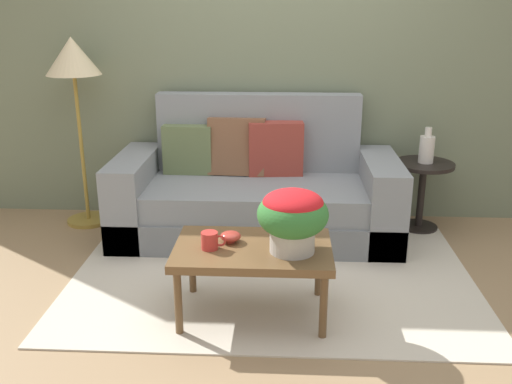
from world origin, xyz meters
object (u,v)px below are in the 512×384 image
(side_table, at_px, (422,183))
(snack_bowl, at_px, (231,236))
(potted_plant, at_px, (293,215))
(table_vase, at_px, (427,148))
(coffee_mug, at_px, (210,241))
(coffee_table, at_px, (253,254))
(floor_lamp, at_px, (74,69))
(couch, at_px, (256,194))

(side_table, xyz_separation_m, snack_bowl, (-1.39, -1.34, 0.09))
(potted_plant, height_order, table_vase, table_vase)
(coffee_mug, height_order, table_vase, table_vase)
(side_table, bearing_deg, potted_plant, -125.68)
(coffee_table, relative_size, table_vase, 3.19)
(floor_lamp, bearing_deg, potted_plant, -40.99)
(coffee_table, bearing_deg, floor_lamp, 136.15)
(side_table, xyz_separation_m, floor_lamp, (-2.71, 0.00, 0.87))
(potted_plant, bearing_deg, coffee_mug, 178.81)
(coffee_table, xyz_separation_m, side_table, (1.26, 1.39, -0.00))
(snack_bowl, xyz_separation_m, table_vase, (1.39, 1.34, 0.20))
(couch, distance_m, coffee_mug, 1.31)
(couch, height_order, potted_plant, couch)
(snack_bowl, bearing_deg, floor_lamp, 134.48)
(table_vase, bearing_deg, side_table, -177.25)
(floor_lamp, distance_m, snack_bowl, 2.04)
(side_table, distance_m, floor_lamp, 2.84)
(floor_lamp, relative_size, potted_plant, 3.84)
(potted_plant, bearing_deg, couch, 101.79)
(coffee_table, bearing_deg, side_table, 47.83)
(snack_bowl, bearing_deg, side_table, 43.97)
(snack_bowl, bearing_deg, coffee_mug, -136.73)
(floor_lamp, xyz_separation_m, coffee_mug, (1.22, -1.44, -0.77))
(snack_bowl, relative_size, table_vase, 0.43)
(side_table, distance_m, snack_bowl, 1.93)
(side_table, bearing_deg, coffee_mug, -136.08)
(couch, relative_size, coffee_table, 2.42)
(couch, relative_size, snack_bowl, 17.92)
(couch, height_order, coffee_mug, couch)
(potted_plant, distance_m, snack_bowl, 0.41)
(couch, distance_m, potted_plant, 1.36)
(coffee_mug, distance_m, snack_bowl, 0.14)
(couch, distance_m, floor_lamp, 1.68)
(potted_plant, distance_m, table_vase, 1.78)
(side_table, bearing_deg, table_vase, 2.75)
(couch, bearing_deg, table_vase, 6.57)
(coffee_table, bearing_deg, coffee_mug, -168.36)
(side_table, xyz_separation_m, coffee_mug, (-1.49, -1.44, 0.10))
(side_table, bearing_deg, couch, -173.41)
(side_table, bearing_deg, coffee_table, -132.17)
(side_table, xyz_separation_m, potted_plant, (-1.04, -1.45, 0.26))
(coffee_mug, bearing_deg, floor_lamp, 130.15)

